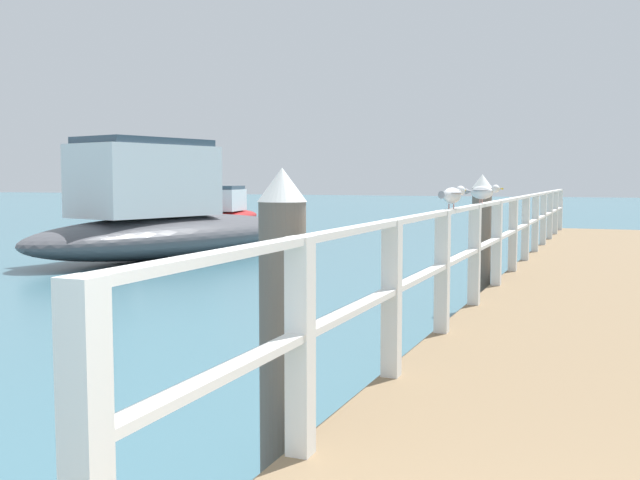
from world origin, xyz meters
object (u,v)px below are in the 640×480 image
object	(u,v)px
dock_piling_near	(283,334)
seagull_background	(483,192)
dock_piling_far	(481,242)
boat_4	(229,211)
seagull_foreground	(452,195)
boat_2	(165,219)

from	to	relation	value
dock_piling_near	seagull_background	size ratio (longest dim) A/B	4.31
dock_piling_near	seagull_background	bearing A→B (deg)	85.18
dock_piling_far	boat_4	xyz separation A→B (m)	(-13.71, 17.20, -0.47)
seagull_foreground	seagull_background	xyz separation A→B (m)	(0.01, 1.63, 0.00)
dock_piling_far	seagull_foreground	size ratio (longest dim) A/B	4.22
dock_piling_far	boat_4	bearing A→B (deg)	128.55
seagull_foreground	boat_2	size ratio (longest dim) A/B	0.05
seagull_background	boat_4	world-z (taller)	seagull_background
dock_piling_near	boat_4	distance (m)	27.69
dock_piling_near	boat_2	xyz separation A→B (m)	(-8.38, 11.26, -0.05)
boat_4	boat_2	bearing A→B (deg)	101.25
seagull_foreground	boat_4	world-z (taller)	seagull_foreground
dock_piling_far	boat_2	bearing A→B (deg)	152.27
dock_piling_near	dock_piling_far	xyz separation A→B (m)	(0.00, 6.85, 0.00)
dock_piling_far	seagull_background	bearing A→B (deg)	-80.24
boat_2	seagull_foreground	bearing A→B (deg)	150.93
dock_piling_near	seagull_foreground	world-z (taller)	dock_piling_near
dock_piling_near	dock_piling_far	distance (m)	6.85
seagull_background	boat_2	world-z (taller)	boat_2
boat_4	dock_piling_near	bearing A→B (deg)	108.32
dock_piling_near	seagull_foreground	distance (m)	3.09
boat_2	seagull_background	bearing A→B (deg)	157.12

